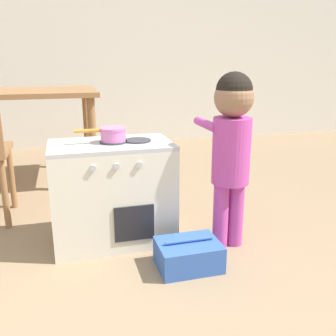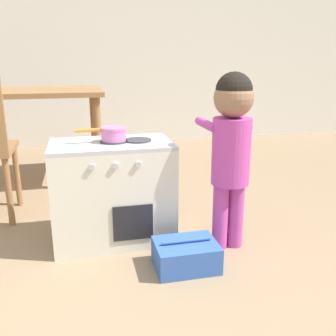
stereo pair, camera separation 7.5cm
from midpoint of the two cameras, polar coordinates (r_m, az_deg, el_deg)
wall_back at (r=4.37m, az=-16.48°, el=20.31°), size 10.00×0.06×2.60m
play_kitchen at (r=1.98m, az=-9.50°, el=-3.72°), size 0.61×0.39×0.54m
toy_pot at (r=1.90m, az=-9.61°, el=5.22°), size 0.26×0.13×0.07m
child_figure at (r=1.83m, az=8.50°, el=4.69°), size 0.21×0.35×0.88m
toy_basket at (r=1.78m, az=1.88°, el=-13.05°), size 0.29×0.22×0.14m
dining_table at (r=3.05m, az=-23.94°, el=9.07°), size 1.28×0.76×0.72m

